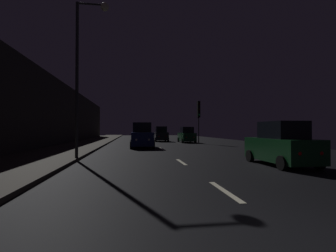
# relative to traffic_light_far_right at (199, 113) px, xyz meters

# --- Properties ---
(ground) EXTENTS (27.16, 84.00, 0.02)m
(ground) POSITION_rel_traffic_light_far_right_xyz_m (-5.08, 0.25, -3.57)
(ground) COLOR black
(sidewalk_left) EXTENTS (4.40, 84.00, 0.15)m
(sidewalk_left) POSITION_rel_traffic_light_far_right_xyz_m (-12.47, 0.25, -3.48)
(sidewalk_left) COLOR #38332B
(sidewalk_left) RESTS_ON ground
(building_facade_left) EXTENTS (0.80, 63.00, 6.55)m
(building_facade_left) POSITION_rel_traffic_light_far_right_xyz_m (-15.07, -3.25, -0.28)
(building_facade_left) COLOR #2D2B28
(building_facade_left) RESTS_ON ground
(lane_centerline) EXTENTS (0.16, 16.57, 0.01)m
(lane_centerline) POSITION_rel_traffic_light_far_right_xyz_m (-5.08, -14.51, -3.55)
(lane_centerline) COLOR beige
(lane_centerline) RESTS_ON ground
(traffic_light_far_right) EXTENTS (0.35, 0.48, 4.90)m
(traffic_light_far_right) POSITION_rel_traffic_light_far_right_xyz_m (0.00, 0.00, 0.00)
(traffic_light_far_right) COLOR #38383A
(traffic_light_far_right) RESTS_ON ground
(streetlamp_overhead) EXTENTS (1.70, 0.44, 8.37)m
(streetlamp_overhead) POSITION_rel_traffic_light_far_right_xyz_m (-9.95, -14.10, 1.87)
(streetlamp_overhead) COLOR #2D2D30
(streetlamp_overhead) RESTS_ON ground
(car_approaching_headlights) EXTENTS (2.05, 4.45, 2.24)m
(car_approaching_headlights) POSITION_rel_traffic_light_far_right_xyz_m (-6.69, -5.29, -2.54)
(car_approaching_headlights) COLOR #141E51
(car_approaching_headlights) RESTS_ON ground
(car_distant_taillights) EXTENTS (1.88, 4.06, 2.05)m
(car_distant_taillights) POSITION_rel_traffic_light_far_right_xyz_m (-3.67, 6.28, -2.62)
(car_distant_taillights) COLOR black
(car_distant_taillights) RESTS_ON ground
(car_parked_right_near) EXTENTS (1.82, 3.94, 1.99)m
(car_parked_right_near) POSITION_rel_traffic_light_far_right_xyz_m (-0.80, -17.09, -2.65)
(car_parked_right_near) COLOR #0F3819
(car_parked_right_near) RESTS_ON ground
(car_parked_right_far) EXTENTS (1.79, 3.88, 1.96)m
(car_parked_right_far) POSITION_rel_traffic_light_far_right_xyz_m (-0.80, 2.77, -2.67)
(car_parked_right_far) COLOR #0F3819
(car_parked_right_far) RESTS_ON ground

